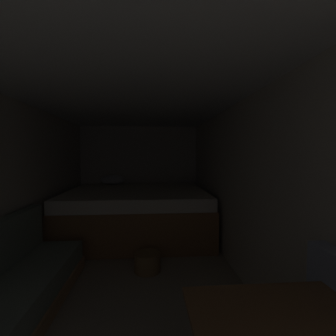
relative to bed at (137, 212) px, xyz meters
The scene contains 7 objects.
ground_plane 1.66m from the bed, 89.85° to the right, with size 7.24×7.24×0.00m, color #A39984.
wall_back 1.19m from the bed, 89.76° to the left, with size 2.51×0.05×1.95m, color beige.
wall_left 2.11m from the bed, 127.19° to the right, with size 0.05×5.24×1.95m, color beige.
wall_right 2.11m from the bed, 52.62° to the right, with size 0.05×5.24×1.95m, color beige.
ceiling_slab 2.27m from the bed, 89.85° to the right, with size 2.51×5.24×0.05m, color white.
bed is the anchor object (origin of this frame).
wicker_basket 1.37m from the bed, 81.87° to the right, with size 0.31×0.31×0.22m.
Camera 1 is at (0.21, -0.66, 1.37)m, focal length 25.87 mm.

